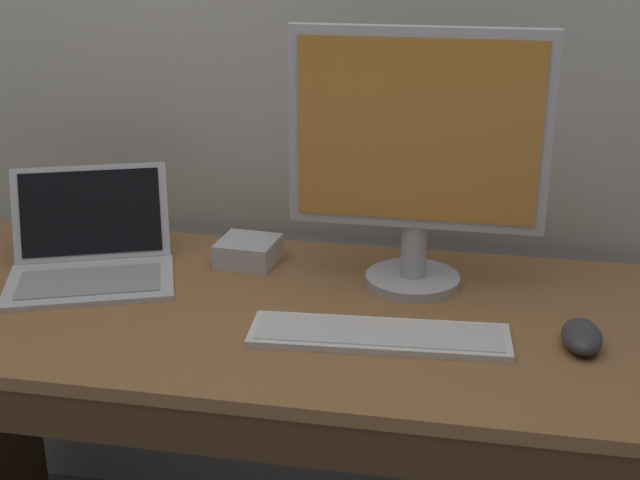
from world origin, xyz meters
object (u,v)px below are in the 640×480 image
object	(u,v)px
laptop_silver	(91,258)
external_drive_box	(248,251)
external_monitor	(417,152)
wired_keyboard	(379,335)
computer_mouse	(582,336)

from	to	relation	value
laptop_silver	external_drive_box	bearing A→B (deg)	23.60
external_monitor	wired_keyboard	size ratio (longest dim) A/B	1.10
external_monitor	external_drive_box	bearing A→B (deg)	169.80
laptop_silver	external_drive_box	distance (m)	0.33
computer_mouse	external_monitor	bearing A→B (deg)	146.51
external_drive_box	computer_mouse	bearing A→B (deg)	-21.71
external_monitor	wired_keyboard	xyz separation A→B (m)	(-0.04, -0.24, -0.27)
laptop_silver	computer_mouse	world-z (taller)	laptop_silver
laptop_silver	external_monitor	distance (m)	0.70
wired_keyboard	laptop_silver	bearing A→B (deg)	164.53
laptop_silver	computer_mouse	size ratio (longest dim) A/B	3.40
external_drive_box	laptop_silver	bearing A→B (deg)	-156.40
computer_mouse	external_drive_box	bearing A→B (deg)	157.78
external_monitor	external_drive_box	distance (m)	0.44
computer_mouse	external_drive_box	size ratio (longest dim) A/B	1.01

